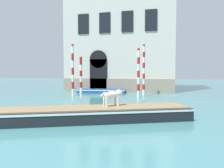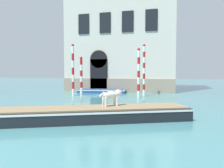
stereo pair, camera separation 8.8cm
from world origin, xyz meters
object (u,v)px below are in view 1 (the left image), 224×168
boat_foreground (93,114)px  mooring_pole_1 (144,69)px  dog_on_deck (113,95)px  mooring_pole_3 (138,73)px  mooring_pole_0 (73,70)px  mooring_pole_2 (81,75)px  boat_moored_near_palazzo (101,91)px

boat_foreground → mooring_pole_1: bearing=60.8°
boat_foreground → dog_on_deck: 1.17m
dog_on_deck → mooring_pole_3: 8.36m
dog_on_deck → mooring_pole_1: size_ratio=0.19×
mooring_pole_0 → mooring_pole_1: size_ratio=0.99×
mooring_pole_2 → mooring_pole_3: size_ratio=0.88×
dog_on_deck → mooring_pole_3: size_ratio=0.21×
boat_moored_near_palazzo → mooring_pole_1: 4.82m
mooring_pole_1 → mooring_pole_2: 5.99m
dog_on_deck → mooring_pole_2: size_ratio=0.24×
boat_foreground → mooring_pole_3: bearing=61.1°
boat_moored_near_palazzo → boat_foreground: bearing=-81.7°
boat_foreground → mooring_pole_0: bearing=95.4°
mooring_pole_1 → mooring_pole_2: (-5.97, -0.01, -0.49)m
dog_on_deck → boat_foreground: bearing=173.5°
mooring_pole_2 → dog_on_deck: bearing=-60.7°
boat_foreground → boat_moored_near_palazzo: bearing=81.5°
mooring_pole_0 → mooring_pole_2: (-0.15, 2.16, -0.46)m
mooring_pole_2 → boat_foreground: bearing=-65.1°
boat_foreground → boat_moored_near_palazzo: (-3.26, 11.72, -0.12)m
boat_moored_near_palazzo → mooring_pole_1: bearing=-20.1°
boat_foreground → boat_moored_near_palazzo: boat_foreground is taller
mooring_pole_0 → mooring_pole_3: size_ratio=1.12×
boat_moored_near_palazzo → mooring_pole_0: 4.07m
boat_moored_near_palazzo → mooring_pole_2: size_ratio=1.36×
dog_on_deck → mooring_pole_0: mooring_pole_0 is taller
boat_foreground → mooring_pole_0: 10.05m
mooring_pole_0 → mooring_pole_3: mooring_pole_0 is taller
boat_moored_near_palazzo → mooring_pole_2: mooring_pole_2 is taller
mooring_pole_0 → mooring_pole_2: bearing=93.9°
mooring_pole_0 → boat_moored_near_palazzo: bearing=63.1°
boat_moored_near_palazzo → dog_on_deck: bearing=-77.7°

